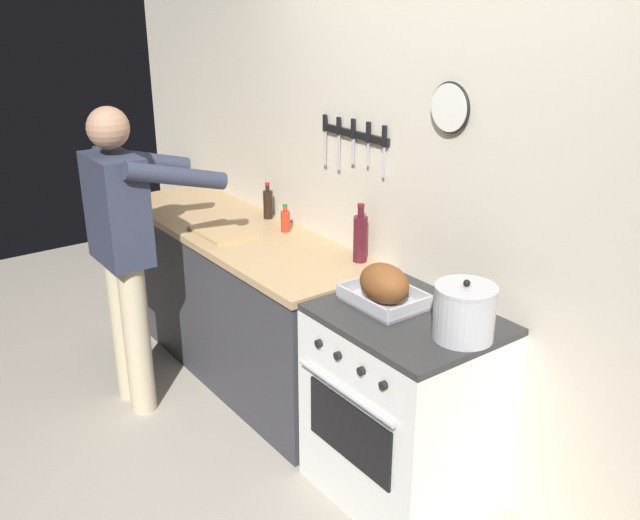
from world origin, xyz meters
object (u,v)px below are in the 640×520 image
bottle_wine_red (360,238)px  bottle_soy_sauce (268,204)px  cutting_board (221,232)px  stock_pot (464,312)px  stove (404,407)px  bottle_hot_sauce (285,220)px  person_cook (125,243)px  roasting_pan (384,286)px

bottle_wine_red → bottle_soy_sauce: bearing=179.8°
cutting_board → stock_pot: bearing=5.6°
stove → bottle_wine_red: size_ratio=2.98×
stove → cutting_board: bearing=-174.9°
cutting_board → bottle_wine_red: bottle_wine_red is taller
bottle_soy_sauce → bottle_hot_sauce: size_ratio=1.39×
person_cook → cutting_board: size_ratio=4.61×
person_cook → bottle_soy_sauce: (-0.05, 0.91, 0.04)m
roasting_pan → stock_pot: size_ratio=1.41×
cutting_board → bottle_soy_sauce: bottle_soy_sauce is taller
stock_pot → bottle_hot_sauce: size_ratio=1.58×
bottle_soy_sauce → bottle_hot_sauce: 0.27m
bottle_soy_sauce → person_cook: bearing=-87.0°
person_cook → bottle_hot_sauce: 0.89m
person_cook → bottle_wine_red: person_cook is taller
cutting_board → bottle_hot_sauce: bearing=59.7°
stove → stock_pot: (0.27, 0.04, 0.56)m
bottle_wine_red → bottle_soy_sauce: size_ratio=1.38×
person_cook → bottle_wine_red: bearing=-37.7°
bottle_soy_sauce → roasting_pan: bearing=-10.4°
bottle_wine_red → person_cook: bearing=-132.2°
stock_pot → roasting_pan: bearing=-174.2°
stock_pot → bottle_hot_sauce: (-1.49, 0.15, -0.05)m
stove → bottle_soy_sauce: bearing=170.8°
stove → stock_pot: stock_pot is taller
roasting_pan → bottle_hot_sauce: (-1.06, 0.19, -0.02)m
stove → stock_pot: 0.62m
stock_pot → person_cook: bearing=-157.4°
person_cook → stock_pot: person_cook is taller
bottle_hot_sauce → roasting_pan: bearing=-10.3°
person_cook → roasting_pan: size_ratio=4.72×
stove → bottle_wine_red: 0.87m
bottle_wine_red → bottle_hot_sauce: (-0.61, -0.05, -0.06)m
stock_pot → bottle_soy_sauce: size_ratio=1.14×
stock_pot → cutting_board: size_ratio=0.69×
stock_pot → bottle_soy_sauce: bearing=173.5°
cutting_board → bottle_soy_sauce: 0.38m
stove → person_cook: bearing=-155.0°
roasting_pan → cutting_board: size_ratio=0.98×
person_cook → cutting_board: person_cook is taller
bottle_soy_sauce → stove: bearing=-9.2°
person_cook → bottle_soy_sauce: 0.91m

